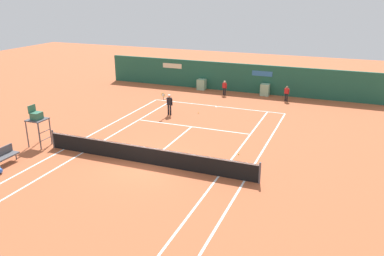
% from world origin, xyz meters
% --- Properties ---
extents(ground_plane, '(80.00, 80.00, 0.01)m').
position_xyz_m(ground_plane, '(-0.00, 0.58, 0.00)').
color(ground_plane, '#B25633').
extents(tennis_net, '(12.10, 0.10, 1.07)m').
position_xyz_m(tennis_net, '(0.00, 0.00, 0.51)').
color(tennis_net, '#4C4C51').
rests_on(tennis_net, ground_plane).
extents(sponsor_back_wall, '(25.00, 1.02, 2.53)m').
position_xyz_m(sponsor_back_wall, '(-0.01, 16.97, 1.22)').
color(sponsor_back_wall, '#1E5642').
rests_on(sponsor_back_wall, ground_plane).
extents(umpire_chair, '(1.00, 1.00, 2.43)m').
position_xyz_m(umpire_chair, '(-6.98, -0.03, 1.64)').
color(umpire_chair, '#47474C').
rests_on(umpire_chair, ground_plane).
extents(player_bench, '(0.54, 1.39, 0.88)m').
position_xyz_m(player_bench, '(-6.84, -2.74, 0.51)').
color(player_bench, '#38383D').
rests_on(player_bench, ground_plane).
extents(player_on_baseline, '(0.63, 0.63, 1.76)m').
position_xyz_m(player_on_baseline, '(-2.50, 8.23, 0.92)').
color(player_on_baseline, black).
rests_on(player_on_baseline, ground_plane).
extents(ball_kid_centre_post, '(0.42, 0.20, 1.27)m').
position_xyz_m(ball_kid_centre_post, '(4.79, 15.24, 0.73)').
color(ball_kid_centre_post, black).
rests_on(ball_kid_centre_post, ground_plane).
extents(ball_kid_left_post, '(0.42, 0.21, 1.28)m').
position_xyz_m(ball_kid_left_post, '(-0.51, 15.24, 0.74)').
color(ball_kid_left_post, black).
rests_on(ball_kid_left_post, ground_plane).
extents(tennis_ball_near_service_line, '(0.07, 0.07, 0.07)m').
position_xyz_m(tennis_ball_near_service_line, '(-0.66, 9.38, 0.03)').
color(tennis_ball_near_service_line, '#CCE033').
rests_on(tennis_ball_near_service_line, ground_plane).
extents(tennis_ball_mid_court, '(0.07, 0.07, 0.07)m').
position_xyz_m(tennis_ball_mid_court, '(4.19, 2.97, 0.03)').
color(tennis_ball_mid_court, '#CCE033').
rests_on(tennis_ball_mid_court, ground_plane).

